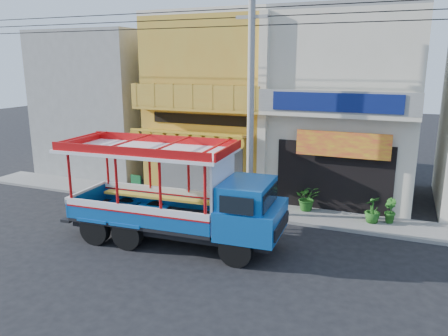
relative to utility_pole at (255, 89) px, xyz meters
name	(u,v)px	position (x,y,z in m)	size (l,w,h in m)	color
ground	(245,252)	(0.85, -3.30, -5.03)	(90.00, 90.00, 0.00)	black
sidewalk	(278,212)	(0.85, 0.70, -4.97)	(30.00, 2.00, 0.12)	slate
shophouse_left	(224,101)	(-3.15, 4.66, -0.92)	(6.00, 7.50, 8.24)	gold
shophouse_right	(347,106)	(2.85, 4.66, -0.93)	(6.00, 6.75, 8.24)	beige
party_pilaster	(263,112)	(-0.15, 1.55, -1.03)	(0.35, 0.30, 8.00)	beige
filler_building_left	(110,102)	(-10.15, 4.70, -1.23)	(6.00, 6.00, 7.60)	gray
utility_pole	(255,89)	(0.00, 0.00, 0.00)	(28.00, 0.26, 9.00)	gray
songthaew_truck	(188,197)	(-1.10, -3.47, -3.35)	(7.59, 2.85, 3.49)	black
green_sign	(136,186)	(-5.78, 0.48, -4.54)	(0.58, 0.34, 0.89)	black
potted_plant_a	(307,198)	(1.93, 1.23, -4.39)	(0.95, 0.82, 1.05)	#1E5418
potted_plant_b	(390,211)	(5.08, 1.03, -4.45)	(0.51, 0.41, 0.92)	#1E5418
potted_plant_c	(373,210)	(4.49, 0.78, -4.41)	(0.57, 0.57, 1.01)	#1E5418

